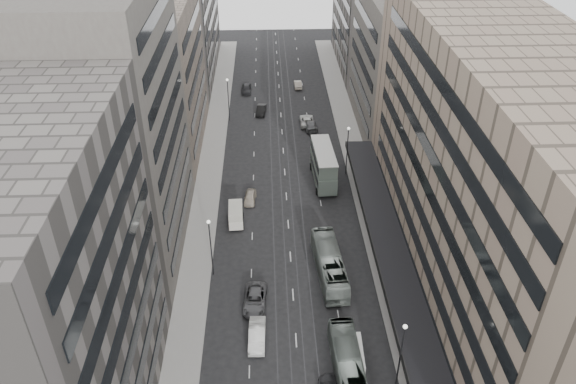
{
  "coord_description": "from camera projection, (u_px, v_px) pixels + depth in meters",
  "views": [
    {
      "loc": [
        -2.55,
        -40.75,
        46.95
      ],
      "look_at": [
        -0.1,
        20.52,
        6.37
      ],
      "focal_mm": 35.0,
      "sensor_mm": 36.0,
      "label": 1
    }
  ],
  "objects": [
    {
      "name": "building_right_far",
      "position": [
        376.0,
        4.0,
        121.27
      ],
      "size": [
        15.0,
        32.0,
        28.0
      ],
      "primitive_type": "cube",
      "color": "#65605B",
      "rests_on": "ground"
    },
    {
      "name": "lamp_right_near",
      "position": [
        402.0,
        348.0,
        53.24
      ],
      "size": [
        0.44,
        0.44,
        8.32
      ],
      "color": "#262628",
      "rests_on": "ground"
    },
    {
      "name": "sedan_6",
      "position": [
        307.0,
        121.0,
        103.68
      ],
      "size": [
        2.52,
        5.46,
        1.52
      ],
      "primitive_type": "imported",
      "rotation": [
        0.0,
        0.0,
        3.14
      ],
      "color": "silver",
      "rests_on": "ground"
    },
    {
      "name": "sedan_2",
      "position": [
        255.0,
        299.0,
        64.88
      ],
      "size": [
        2.95,
        5.75,
        1.55
      ],
      "primitive_type": "imported",
      "rotation": [
        0.0,
        0.0,
        -0.07
      ],
      "color": "#4F4F52",
      "rests_on": "ground"
    },
    {
      "name": "sedan_8",
      "position": [
        246.0,
        88.0,
        116.03
      ],
      "size": [
        1.98,
        4.8,
        1.63
      ],
      "primitive_type": "imported",
      "rotation": [
        0.0,
        0.0,
        -0.01
      ],
      "color": "#242527",
      "rests_on": "ground"
    },
    {
      "name": "vw_microbus",
      "position": [
        353.0,
        358.0,
        56.97
      ],
      "size": [
        2.39,
        4.94,
        2.62
      ],
      "rotation": [
        0.0,
        0.0,
        -0.04
      ],
      "color": "#585E60",
      "rests_on": "ground"
    },
    {
      "name": "lamp_right_far",
      "position": [
        348.0,
        145.0,
        86.57
      ],
      "size": [
        0.44,
        0.44,
        8.32
      ],
      "color": "#262628",
      "rests_on": "ground"
    },
    {
      "name": "bus_far",
      "position": [
        329.0,
        264.0,
        68.66
      ],
      "size": [
        3.71,
        12.27,
        3.37
      ],
      "primitive_type": "imported",
      "rotation": [
        0.0,
        0.0,
        3.22
      ],
      "color": "gray",
      "rests_on": "ground"
    },
    {
      "name": "department_store",
      "position": [
        497.0,
        185.0,
        59.08
      ],
      "size": [
        19.2,
        60.0,
        30.0
      ],
      "color": "gray",
      "rests_on": "ground"
    },
    {
      "name": "double_decker",
      "position": [
        323.0,
        165.0,
        85.98
      ],
      "size": [
        3.56,
        10.32,
        5.57
      ],
      "rotation": [
        0.0,
        0.0,
        0.05
      ],
      "color": "slate",
      "rests_on": "ground"
    },
    {
      "name": "lamp_left_far",
      "position": [
        228.0,
        95.0,
        102.58
      ],
      "size": [
        0.44,
        0.44,
        8.32
      ],
      "color": "#262628",
      "rests_on": "ground"
    },
    {
      "name": "ground",
      "position": [
        297.0,
        347.0,
        59.95
      ],
      "size": [
        220.0,
        220.0,
        0.0
      ],
      "primitive_type": "plane",
      "color": "black",
      "rests_on": "ground"
    },
    {
      "name": "sedan_5",
      "position": [
        261.0,
        110.0,
        107.46
      ],
      "size": [
        2.13,
        4.81,
        1.53
      ],
      "primitive_type": "imported",
      "rotation": [
        0.0,
        0.0,
        -0.11
      ],
      "color": "black",
      "rests_on": "ground"
    },
    {
      "name": "building_right_mid",
      "position": [
        405.0,
        62.0,
        97.38
      ],
      "size": [
        15.0,
        28.0,
        24.0
      ],
      "primitive_type": "cube",
      "color": "#4F4A45",
      "rests_on": "ground"
    },
    {
      "name": "sidewalk_left",
      "position": [
        210.0,
        168.0,
        90.76
      ],
      "size": [
        4.0,
        125.0,
        0.15
      ],
      "primitive_type": "cube",
      "color": "gray",
      "rests_on": "ground"
    },
    {
      "name": "bus_near",
      "position": [
        348.0,
        366.0,
        55.91
      ],
      "size": [
        2.97,
        11.35,
        3.14
      ],
      "primitive_type": "imported",
      "rotation": [
        0.0,
        0.0,
        3.17
      ],
      "color": "slate",
      "rests_on": "ground"
    },
    {
      "name": "building_left_a",
      "position": [
        32.0,
        306.0,
        44.29
      ],
      "size": [
        15.0,
        28.0,
        30.0
      ],
      "primitive_type": "cube",
      "color": "#65605B",
      "rests_on": "ground"
    },
    {
      "name": "building_left_d",
      "position": [
        175.0,
        10.0,
        117.33
      ],
      "size": [
        15.0,
        38.0,
        28.0
      ],
      "primitive_type": "cube",
      "color": "#65605B",
      "rests_on": "ground"
    },
    {
      "name": "sedan_4",
      "position": [
        250.0,
        197.0,
        82.68
      ],
      "size": [
        1.98,
        4.16,
        1.37
      ],
      "primitive_type": "imported",
      "rotation": [
        0.0,
        0.0,
        -0.09
      ],
      "color": "#B7AB98",
      "rests_on": "ground"
    },
    {
      "name": "building_left_c",
      "position": [
        150.0,
        77.0,
        90.66
      ],
      "size": [
        15.0,
        28.0,
        25.0
      ],
      "primitive_type": "cube",
      "color": "#7B6B60",
      "rests_on": "ground"
    },
    {
      "name": "panel_van",
      "position": [
        236.0,
        215.0,
        77.67
      ],
      "size": [
        2.26,
        4.35,
        2.69
      ],
      "rotation": [
        0.0,
        0.0,
        0.04
      ],
      "color": "silver",
      "rests_on": "ground"
    },
    {
      "name": "sedan_7",
      "position": [
        311.0,
        125.0,
        102.06
      ],
      "size": [
        2.55,
        5.34,
        1.5
      ],
      "primitive_type": "imported",
      "rotation": [
        0.0,
        0.0,
        3.23
      ],
      "color": "#535355",
      "rests_on": "ground"
    },
    {
      "name": "sedan_1",
      "position": [
        257.0,
        335.0,
        60.29
      ],
      "size": [
        1.89,
        5.09,
        1.66
      ],
      "primitive_type": "imported",
      "rotation": [
        0.0,
        0.0,
        -0.03
      ],
      "color": "silver",
      "rests_on": "ground"
    },
    {
      "name": "sidewalk_right",
      "position": [
        358.0,
        165.0,
        91.56
      ],
      "size": [
        4.0,
        125.0,
        0.15
      ],
      "primitive_type": "cube",
      "color": "gray",
      "rests_on": "ground"
    },
    {
      "name": "building_left_b",
      "position": [
        106.0,
        128.0,
        65.68
      ],
      "size": [
        15.0,
        26.0,
        34.0
      ],
      "primitive_type": "cube",
      "color": "#4F4A45",
      "rests_on": "ground"
    },
    {
      "name": "lamp_left_near",
      "position": [
        210.0,
        241.0,
        66.75
      ],
      "size": [
        0.44,
        0.44,
        8.32
      ],
      "color": "#262628",
      "rests_on": "ground"
    },
    {
      "name": "sedan_9",
      "position": [
        298.0,
        84.0,
        118.13
      ],
      "size": [
        1.5,
        4.22,
        1.39
      ],
      "primitive_type": "imported",
      "rotation": [
        0.0,
        0.0,
        3.15
      ],
      "color": "beige",
      "rests_on": "ground"
    }
  ]
}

